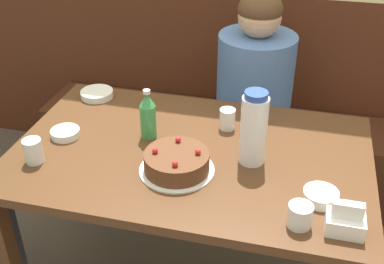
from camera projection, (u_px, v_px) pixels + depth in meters
bench_seat at (227, 150)px, 2.72m from camera, size 2.07×0.38×0.43m
dining_table at (190, 173)px, 1.80m from camera, size 1.29×0.82×0.75m
birthday_cake at (177, 162)px, 1.63m from camera, size 0.26×0.26×0.09m
water_pitcher at (254, 129)px, 1.63m from camera, size 0.09×0.09×0.27m
soju_bottle at (148, 115)px, 1.79m from camera, size 0.06×0.06×0.20m
napkin_holder at (345, 221)px, 1.38m from camera, size 0.11×0.08×0.11m
bowl_soup_white at (65, 133)px, 1.83m from camera, size 0.11×0.11×0.03m
bowl_rice_small at (321, 196)px, 1.51m from camera, size 0.11×0.11×0.04m
bowl_side_dish at (97, 94)px, 2.11m from camera, size 0.14×0.14×0.03m
glass_water_tall at (227, 119)px, 1.87m from camera, size 0.06×0.06×0.08m
glass_tumbler_short at (300, 215)px, 1.40m from camera, size 0.07×0.07×0.07m
glass_shot_small at (33, 151)px, 1.67m from camera, size 0.07×0.07×0.09m
person_pale_blue_shirt at (252, 112)px, 2.37m from camera, size 0.36×0.36×1.16m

